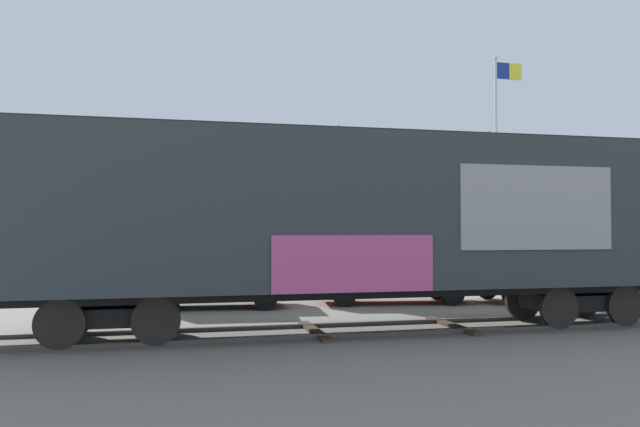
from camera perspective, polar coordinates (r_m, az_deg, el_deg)
ground_plane at (r=13.34m, az=0.98°, el=-10.96°), size 260.00×260.00×0.00m
track at (r=12.92m, az=-9.62°, el=-11.07°), size 59.97×5.73×0.08m
freight_car at (r=13.31m, az=4.01°, el=-0.21°), size 15.97×3.86×4.39m
flagpole at (r=28.55m, az=16.44°, el=6.38°), size 1.39×0.24×9.95m
hillside at (r=79.25m, az=-7.71°, el=0.39°), size 146.84×32.43×14.45m
parked_car_black at (r=17.65m, az=-10.66°, el=-5.97°), size 4.56×2.05×1.57m
parked_car_red at (r=18.55m, az=6.61°, el=-5.55°), size 4.76×2.16×1.78m
parked_car_white at (r=20.16m, az=20.22°, el=-5.23°), size 4.57×1.99×1.70m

